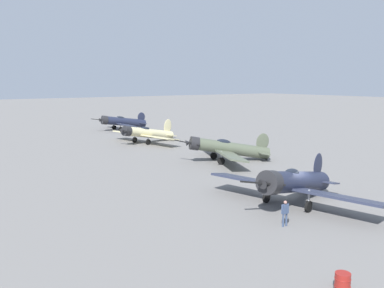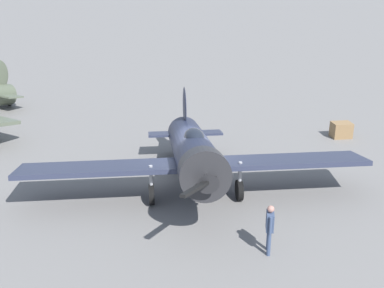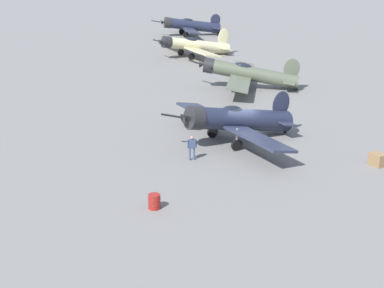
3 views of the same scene
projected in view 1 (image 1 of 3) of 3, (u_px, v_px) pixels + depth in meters
name	position (u px, v px, depth m)	size (l,w,h in m)	color
ground_plane	(296.00, 203.00, 30.20)	(400.00, 400.00, 0.00)	slate
airplane_foreground	(294.00, 183.00, 29.59)	(10.16, 13.25, 3.38)	#1E2338
airplane_mid_apron	(227.00, 148.00, 45.47)	(9.85, 12.33, 3.18)	#4C5442
airplane_far_line	(147.00, 133.00, 59.30)	(9.87, 12.88, 3.31)	beige
airplane_outer_stand	(122.00, 122.00, 74.94)	(10.31, 12.02, 3.19)	#1E2338
ground_crew_mechanic	(285.00, 211.00, 25.14)	(0.64, 0.23, 1.64)	#384766
fuel_drum	(343.00, 282.00, 17.42)	(0.69, 0.69, 0.82)	maroon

